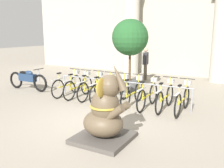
# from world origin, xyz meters

# --- Properties ---
(ground_plane) EXTENTS (60.00, 60.00, 0.00)m
(ground_plane) POSITION_xyz_m (0.00, 0.00, 0.00)
(ground_plane) COLOR gray
(building_facade) EXTENTS (20.00, 0.20, 6.00)m
(building_facade) POSITION_xyz_m (0.00, 8.60, 3.00)
(building_facade) COLOR #A39E8E
(building_facade) RESTS_ON ground_plane
(column_left) EXTENTS (1.11, 1.11, 5.16)m
(column_left) POSITION_xyz_m (-2.40, 7.60, 2.62)
(column_left) COLOR #BCB7A8
(column_left) RESTS_ON ground_plane
(column_right) EXTENTS (1.11, 1.11, 5.16)m
(column_right) POSITION_xyz_m (2.40, 7.60, 2.62)
(column_right) COLOR #BCB7A8
(column_right) RESTS_ON ground_plane
(bike_rack) EXTENTS (5.06, 0.05, 0.77)m
(bike_rack) POSITION_xyz_m (-0.24, 1.95, 0.63)
(bike_rack) COLOR gray
(bike_rack) RESTS_ON ground_plane
(bicycle_0) EXTENTS (0.48, 1.82, 1.00)m
(bicycle_0) POSITION_xyz_m (-2.46, 1.84, 0.42)
(bicycle_0) COLOR black
(bicycle_0) RESTS_ON ground_plane
(bicycle_1) EXTENTS (0.48, 1.82, 1.00)m
(bicycle_1) POSITION_xyz_m (-1.91, 1.81, 0.42)
(bicycle_1) COLOR black
(bicycle_1) RESTS_ON ground_plane
(bicycle_2) EXTENTS (0.48, 1.82, 1.00)m
(bicycle_2) POSITION_xyz_m (-1.35, 1.87, 0.42)
(bicycle_2) COLOR black
(bicycle_2) RESTS_ON ground_plane
(bicycle_3) EXTENTS (0.48, 1.82, 1.00)m
(bicycle_3) POSITION_xyz_m (-0.79, 1.80, 0.42)
(bicycle_3) COLOR black
(bicycle_3) RESTS_ON ground_plane
(bicycle_4) EXTENTS (0.48, 1.82, 1.00)m
(bicycle_4) POSITION_xyz_m (-0.24, 1.84, 0.42)
(bicycle_4) COLOR black
(bicycle_4) RESTS_ON ground_plane
(bicycle_5) EXTENTS (0.48, 1.82, 1.00)m
(bicycle_5) POSITION_xyz_m (0.32, 1.84, 0.42)
(bicycle_5) COLOR black
(bicycle_5) RESTS_ON ground_plane
(bicycle_6) EXTENTS (0.48, 1.82, 1.00)m
(bicycle_6) POSITION_xyz_m (0.88, 1.80, 0.42)
(bicycle_6) COLOR black
(bicycle_6) RESTS_ON ground_plane
(bicycle_7) EXTENTS (0.48, 1.82, 1.00)m
(bicycle_7) POSITION_xyz_m (1.44, 1.86, 0.42)
(bicycle_7) COLOR black
(bicycle_7) RESTS_ON ground_plane
(bicycle_8) EXTENTS (0.48, 1.82, 1.00)m
(bicycle_8) POSITION_xyz_m (1.99, 1.83, 0.42)
(bicycle_8) COLOR black
(bicycle_8) RESTS_ON ground_plane
(elephant_statue) EXTENTS (1.22, 1.22, 1.82)m
(elephant_statue) POSITION_xyz_m (0.93, -1.07, 0.62)
(elephant_statue) COLOR #4C4742
(elephant_statue) RESTS_ON ground_plane
(motorcycle) EXTENTS (2.17, 0.55, 0.96)m
(motorcycle) POSITION_xyz_m (-4.53, 1.74, 0.48)
(motorcycle) COLOR black
(motorcycle) RESTS_ON ground_plane
(person_pedestrian) EXTENTS (0.22, 0.47, 1.67)m
(person_pedestrian) POSITION_xyz_m (-0.96, 6.26, 1.00)
(person_pedestrian) COLOR brown
(person_pedestrian) RESTS_ON ground_plane
(potted_tree) EXTENTS (1.48, 1.48, 2.97)m
(potted_tree) POSITION_xyz_m (-0.65, 3.67, 2.06)
(potted_tree) COLOR #4C4C4C
(potted_tree) RESTS_ON ground_plane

